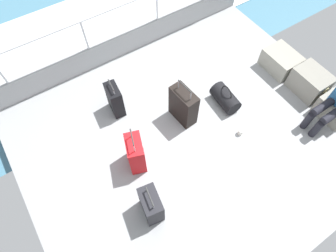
# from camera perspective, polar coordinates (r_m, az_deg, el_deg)

# --- Properties ---
(ground_plane) EXTENTS (4.40, 5.20, 0.06)m
(ground_plane) POSITION_cam_1_polar(r_m,az_deg,el_deg) (4.50, 5.26, -1.91)
(ground_plane) COLOR #939699
(gunwale_port) EXTENTS (0.06, 5.20, 0.45)m
(gunwale_port) POSITION_cam_1_polar(r_m,az_deg,el_deg) (5.47, -8.49, 16.33)
(gunwale_port) COLOR #939699
(gunwale_port) RESTS_ON ground_plane
(railing_port) EXTENTS (0.04, 4.20, 1.02)m
(railing_port) POSITION_cam_1_polar(r_m,az_deg,el_deg) (5.12, -9.34, 20.88)
(railing_port) COLOR silver
(railing_port) RESTS_ON ground_plane
(sea_wake) EXTENTS (12.00, 12.00, 0.01)m
(sea_wake) POSITION_cam_1_polar(r_m,az_deg,el_deg) (6.87, -13.91, 19.34)
(sea_wake) COLOR teal
(sea_wake) RESTS_ON ground_plane
(cargo_crate_0) EXTENTS (0.64, 0.47, 0.34)m
(cargo_crate_0) POSITION_cam_1_polar(r_m,az_deg,el_deg) (5.55, 21.86, 12.11)
(cargo_crate_0) COLOR gray
(cargo_crate_0) RESTS_ON ground_plane
(cargo_crate_1) EXTENTS (0.62, 0.44, 0.42)m
(cargo_crate_1) POSITION_cam_1_polar(r_m,az_deg,el_deg) (5.36, 26.77, 7.98)
(cargo_crate_1) COLOR gray
(cargo_crate_1) RESTS_ON ground_plane
(cargo_crate_2) EXTENTS (0.55, 0.41, 0.35)m
(cargo_crate_2) POSITION_cam_1_polar(r_m,az_deg,el_deg) (5.25, 30.81, 3.05)
(cargo_crate_2) COLOR gray
(cargo_crate_2) RESTS_ON ground_plane
(suitcase_0) EXTENTS (0.41, 0.29, 0.63)m
(suitcase_0) POSITION_cam_1_polar(r_m,az_deg,el_deg) (3.77, -3.43, -15.66)
(suitcase_0) COLOR black
(suitcase_0) RESTS_ON ground_plane
(suitcase_2) EXTENTS (0.37, 0.23, 0.65)m
(suitcase_2) POSITION_cam_1_polar(r_m,az_deg,el_deg) (4.57, -10.69, 5.26)
(suitcase_2) COLOR black
(suitcase_2) RESTS_ON ground_plane
(suitcase_3) EXTENTS (0.48, 0.27, 0.80)m
(suitcase_3) POSITION_cam_1_polar(r_m,az_deg,el_deg) (4.38, 3.12, 4.14)
(suitcase_3) COLOR black
(suitcase_3) RESTS_ON ground_plane
(suitcase_4) EXTENTS (0.43, 0.33, 0.79)m
(suitcase_4) POSITION_cam_1_polar(r_m,az_deg,el_deg) (4.00, -6.56, -5.52)
(suitcase_4) COLOR red
(suitcase_4) RESTS_ON ground_plane
(duffel_bag) EXTENTS (0.53, 0.32, 0.41)m
(duffel_bag) POSITION_cam_1_polar(r_m,az_deg,el_deg) (4.76, 11.50, 5.56)
(duffel_bag) COLOR black
(duffel_bag) RESTS_ON ground_plane
(paper_cup) EXTENTS (0.08, 0.08, 0.10)m
(paper_cup) POSITION_cam_1_polar(r_m,az_deg,el_deg) (4.57, 14.48, -1.16)
(paper_cup) COLOR white
(paper_cup) RESTS_ON ground_plane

